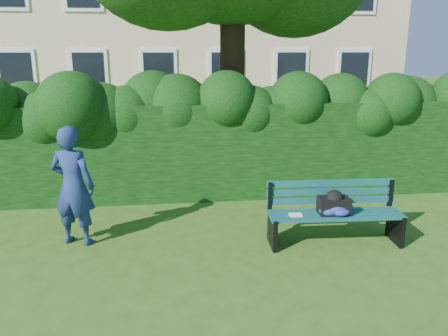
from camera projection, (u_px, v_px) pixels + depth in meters
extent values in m
plane|color=#335A18|center=(229.00, 240.00, 6.52)|extent=(80.00, 80.00, 0.00)
cube|color=white|center=(17.00, 73.00, 14.87)|extent=(1.30, 0.08, 1.60)
cube|color=black|center=(16.00, 73.00, 14.83)|extent=(1.05, 0.04, 1.35)
cube|color=white|center=(89.00, 73.00, 15.15)|extent=(1.30, 0.08, 1.60)
cube|color=black|center=(89.00, 73.00, 15.11)|extent=(1.05, 0.04, 1.35)
cube|color=white|center=(159.00, 72.00, 15.43)|extent=(1.30, 0.08, 1.60)
cube|color=black|center=(159.00, 72.00, 15.39)|extent=(1.05, 0.04, 1.35)
cube|color=white|center=(226.00, 72.00, 15.70)|extent=(1.30, 0.08, 1.60)
cube|color=black|center=(226.00, 72.00, 15.66)|extent=(1.05, 0.04, 1.35)
cube|color=white|center=(291.00, 71.00, 15.98)|extent=(1.30, 0.08, 1.60)
cube|color=black|center=(291.00, 71.00, 15.94)|extent=(1.05, 0.04, 1.35)
cube|color=white|center=(354.00, 71.00, 16.26)|extent=(1.30, 0.08, 1.60)
cube|color=black|center=(354.00, 71.00, 16.22)|extent=(1.05, 0.04, 1.35)
cube|color=black|center=(214.00, 149.00, 8.39)|extent=(10.00, 1.00, 1.80)
cylinder|color=black|center=(232.00, 63.00, 8.39)|extent=(0.47, 0.47, 4.98)
cube|color=#0D4144|center=(340.00, 219.00, 6.10)|extent=(1.93, 0.19, 0.04)
cube|color=#0D4144|center=(337.00, 216.00, 6.22)|extent=(1.93, 0.19, 0.04)
cube|color=#0D4144|center=(334.00, 213.00, 6.33)|extent=(1.93, 0.19, 0.04)
cube|color=#0D4144|center=(332.00, 210.00, 6.45)|extent=(1.93, 0.19, 0.04)
cube|color=#0D4144|center=(330.00, 200.00, 6.49)|extent=(1.93, 0.12, 0.10)
cube|color=#0D4144|center=(331.00, 192.00, 6.47)|extent=(1.93, 0.12, 0.10)
cube|color=#0D4144|center=(331.00, 183.00, 6.44)|extent=(1.93, 0.12, 0.10)
cube|color=black|center=(272.00, 231.00, 6.27)|extent=(0.08, 0.50, 0.44)
cube|color=black|center=(270.00, 197.00, 6.41)|extent=(0.06, 0.06, 0.45)
cube|color=black|center=(273.00, 218.00, 6.16)|extent=(0.08, 0.42, 0.05)
cube|color=black|center=(395.00, 228.00, 6.40)|extent=(0.08, 0.50, 0.44)
cube|color=black|center=(390.00, 194.00, 6.54)|extent=(0.06, 0.06, 0.45)
cube|color=black|center=(398.00, 215.00, 6.29)|extent=(0.08, 0.42, 0.05)
cube|color=white|center=(296.00, 215.00, 6.18)|extent=(0.19, 0.14, 0.02)
cube|color=black|center=(334.00, 206.00, 6.24)|extent=(0.45, 0.30, 0.24)
imported|color=navy|center=(73.00, 186.00, 6.19)|extent=(0.73, 0.59, 1.74)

